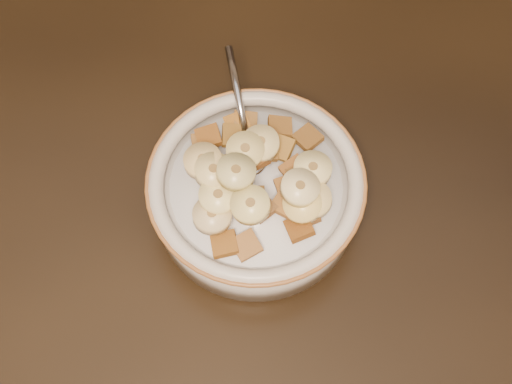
{
  "coord_description": "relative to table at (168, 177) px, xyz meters",
  "views": [
    {
      "loc": [
        0.1,
        -0.3,
        1.32
      ],
      "look_at": [
        0.08,
        -0.04,
        0.78
      ],
      "focal_mm": 50.0,
      "sensor_mm": 36.0,
      "label": 1
    }
  ],
  "objects": [
    {
      "name": "cereal_square_16",
      "position": [
        0.12,
        -0.03,
        0.08
      ],
      "size": [
        0.03,
        0.03,
        0.01
      ],
      "primitive_type": "cube",
      "rotation": [
        -0.18,
        -0.11,
        0.51
      ],
      "color": "brown",
      "rests_on": "milk"
    },
    {
      "name": "cereal_square_17",
      "position": [
        0.07,
        0.02,
        0.07
      ],
      "size": [
        0.02,
        0.02,
        0.01
      ],
      "primitive_type": "cube",
      "rotation": [
        0.15,
        0.04,
        1.58
      ],
      "color": "brown",
      "rests_on": "milk"
    },
    {
      "name": "banana_slice_11",
      "position": [
        0.12,
        -0.05,
        0.09
      ],
      "size": [
        0.04,
        0.04,
        0.01
      ],
      "primitive_type": "cylinder",
      "rotation": [
        0.04,
        0.14,
        0.5
      ],
      "color": "beige",
      "rests_on": "milk"
    },
    {
      "name": "cereal_square_13",
      "position": [
        0.1,
        0.02,
        0.07
      ],
      "size": [
        0.02,
        0.02,
        0.01
      ],
      "primitive_type": "cube",
      "rotation": [
        0.19,
        0.15,
        1.63
      ],
      "color": "brown",
      "rests_on": "milk"
    },
    {
      "name": "cereal_bowl",
      "position": [
        0.08,
        -0.04,
        0.04
      ],
      "size": [
        0.17,
        0.17,
        0.04
      ],
      "primitive_type": "cylinder",
      "color": "#BEB3A7",
      "rests_on": "table"
    },
    {
      "name": "cereal_square_4",
      "position": [
        0.09,
        0.0,
        0.07
      ],
      "size": [
        0.02,
        0.02,
        0.01
      ],
      "primitive_type": "cube",
      "rotation": [
        0.19,
        0.06,
        1.67
      ],
      "color": "brown",
      "rests_on": "milk"
    },
    {
      "name": "cereal_square_19",
      "position": [
        0.12,
        -0.08,
        0.07
      ],
      "size": [
        0.03,
        0.03,
        0.01
      ],
      "primitive_type": "cube",
      "rotation": [
        -0.21,
        -0.16,
        0.41
      ],
      "color": "brown",
      "rests_on": "milk"
    },
    {
      "name": "floor",
      "position": [
        0.0,
        0.0,
        -0.78
      ],
      "size": [
        4.0,
        4.5,
        0.1
      ],
      "primitive_type": "cube",
      "color": "#422816",
      "rests_on": "ground"
    },
    {
      "name": "cereal_square_7",
      "position": [
        0.06,
        -0.09,
        0.07
      ],
      "size": [
        0.02,
        0.02,
        0.01
      ],
      "primitive_type": "cube",
      "rotation": [
        -0.12,
        0.09,
        1.81
      ],
      "color": "brown",
      "rests_on": "milk"
    },
    {
      "name": "cereal_square_23",
      "position": [
        0.08,
        -0.06,
        0.08
      ],
      "size": [
        0.02,
        0.02,
        0.01
      ],
      "primitive_type": "cube",
      "rotation": [
        0.04,
        0.05,
        0.12
      ],
      "color": "brown",
      "rests_on": "milk"
    },
    {
      "name": "cereal_square_18",
      "position": [
        0.04,
        -0.0,
        0.07
      ],
      "size": [
        0.02,
        0.02,
        0.01
      ],
      "primitive_type": "cube",
      "rotation": [
        0.02,
        0.06,
        0.23
      ],
      "color": "#97632D",
      "rests_on": "milk"
    },
    {
      "name": "cereal_square_12",
      "position": [
        0.06,
        0.01,
        0.07
      ],
      "size": [
        0.02,
        0.02,
        0.01
      ],
      "primitive_type": "cube",
      "rotation": [
        0.17,
        -0.13,
        1.62
      ],
      "color": "brown",
      "rests_on": "milk"
    },
    {
      "name": "banana_slice_2",
      "position": [
        0.07,
        -0.04,
        0.1
      ],
      "size": [
        0.03,
        0.03,
        0.02
      ],
      "primitive_type": "cylinder",
      "rotation": [
        -0.1,
        0.12,
        0.06
      ],
      "color": "#D4CB7B",
      "rests_on": "milk"
    },
    {
      "name": "cereal_square_14",
      "position": [
        0.06,
        -0.06,
        0.07
      ],
      "size": [
        0.03,
        0.03,
        0.01
      ],
      "primitive_type": "cube",
      "rotation": [
        0.11,
        -0.08,
        2.74
      ],
      "color": "brown",
      "rests_on": "milk"
    },
    {
      "name": "banana_slice_6",
      "position": [
        0.07,
        -0.02,
        0.09
      ],
      "size": [
        0.04,
        0.04,
        0.01
      ],
      "primitive_type": "cylinder",
      "rotation": [
        -0.01,
        -0.11,
        2.02
      ],
      "color": "#F3D588",
      "rests_on": "milk"
    },
    {
      "name": "milk",
      "position": [
        0.08,
        -0.04,
        0.06
      ],
      "size": [
        0.14,
        0.14,
        0.0
      ],
      "primitive_type": "cylinder",
      "color": "white",
      "rests_on": "cereal_bowl"
    },
    {
      "name": "cereal_square_21",
      "position": [
        0.05,
        -0.03,
        0.07
      ],
      "size": [
        0.02,
        0.02,
        0.01
      ],
      "primitive_type": "cube",
      "rotation": [
        0.12,
        -0.05,
        3.09
      ],
      "color": "brown",
      "rests_on": "milk"
    },
    {
      "name": "banana_slice_4",
      "position": [
        0.13,
        -0.03,
        0.08
      ],
      "size": [
        0.04,
        0.04,
        0.01
      ],
      "primitive_type": "cylinder",
      "rotation": [
        -0.04,
        0.08,
        0.96
      ],
      "color": "#F2DF9A",
      "rests_on": "milk"
    },
    {
      "name": "cereal_square_20",
      "position": [
        0.06,
        -0.03,
        0.08
      ],
      "size": [
        0.03,
        0.03,
        0.01
      ],
      "primitive_type": "cube",
      "rotation": [
        -0.19,
        0.14,
        0.88
      ],
      "color": "brown",
      "rests_on": "milk"
    },
    {
      "name": "cereal_square_8",
      "position": [
        0.04,
        0.0,
        0.07
      ],
      "size": [
        0.03,
        0.03,
        0.01
      ],
      "primitive_type": "cube",
      "rotation": [
        -0.16,
        0.03,
        1.89
      ],
      "color": "brown",
      "rests_on": "milk"
    },
    {
      "name": "cereal_square_3",
      "position": [
        0.08,
        -0.02,
        0.08
      ],
      "size": [
        0.03,
        0.03,
        0.01
      ],
      "primitive_type": "cube",
      "rotation": [
        -0.16,
        0.16,
        0.65
      ],
      "color": "brown",
      "rests_on": "milk"
    },
    {
      "name": "spoon",
      "position": [
        0.08,
        -0.01,
        0.07
      ],
      "size": [
        0.04,
        0.05,
        0.01
      ],
      "primitive_type": "ellipsoid",
      "rotation": [
        0.0,
        0.0,
        3.39
      ],
      "color": "#A7ADB9",
      "rests_on": "cereal_bowl"
    },
    {
      "name": "cereal_square_6",
      "position": [
        0.1,
        -0.01,
        0.07
      ],
      "size": [
        0.03,
        0.03,
        0.01
      ],
      "primitive_type": "cube",
      "rotation": [
        -0.22,
        0.11,
        2.75
      ],
      "color": "brown",
      "rests_on": "milk"
    },
    {
      "name": "cereal_square_22",
      "position": [
        0.12,
        -0.03,
        0.07
      ],
      "size": [
        0.03,
        0.03,
        0.01
      ],
      "primitive_type": "cube",
      "rotation": [
        -0.04,
        -0.15,
        0.66
      ],
      "color": "brown",
      "rests_on": "milk"
    },
    {
      "name": "cereal_square_24",
      "position": [
        0.08,
        -0.09,
        0.07
      ],
      "size": [
        0.03,
        0.03,
        0.01
      ],
      "primitive_type": "cube",
      "rotation": [
        0.13,
        -0.12,
        0.55
      ],
      "color": "#986432",
      "rests_on": "milk"
    },
    {
      "name": "table",
      "position": [
        0.0,
        0.0,
        0.0
      ],
      "size": [
        1.44,
        0.97,
        0.04
      ],
      "primitive_type": "cube",
      "rotation": [
        0.0,
        0.0,
        0.05
      ],
      "color": "black",
      "rests_on": "floor"
    },
    {
      "name": "banana_slice_7",
      "position": [
        0.05,
        -0.07,
        0.08
      ],
      "size": [
        0.04,
        0.04,
        0.01
      ],
      "primitive_type": "cylinder",
      "rotation": [
        -0.06,
        0.04,
        0.4
      ],
      "color": "beige",
      "rests_on": "milk"
    },
    {
      "name": "cereal_square_2",
      "position": [
        0.09,
        -0.01,
        0.08
      ],
      "size": [
        0.02,
        0.02,
        0.01
      ],
      "primitive_type": "cube",
      "rotation": [
        0.17,
        -0.1,
        1.65
      ],
      "color": "brown",
      "rests_on": "milk"
    },
    {
      "name": "banana_slice_5",
      "position": [
        0.04,
        -0.03,
        0.09
      ],
      "size": [
        0.03,
        0.03,
        0.01
      ],
      "primitive_type": "cylinder",
      "rotation": [
        0.02,
        0.04,
        3.02
      ],
      "color": "#FFDD8C",
      "rests_on": "milk"
    },
    {
      "name": "banana_slice_8",
      "position": [
        0.08,
        -0.07,
        0.09
      ],
      "size": [
        0.04,
        0.04,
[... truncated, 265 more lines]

